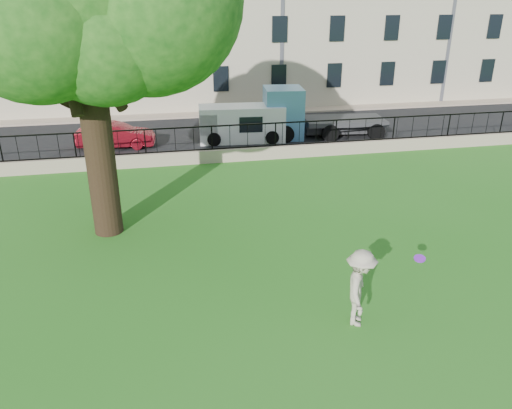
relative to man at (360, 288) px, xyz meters
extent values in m
plane|color=#27741B|center=(-1.78, 1.03, -0.95)|extent=(120.00, 120.00, 0.00)
cube|color=tan|center=(-1.78, 13.03, -0.65)|extent=(50.00, 0.40, 0.60)
cube|color=black|center=(-1.78, 13.03, -0.32)|extent=(50.00, 0.05, 0.06)
cube|color=black|center=(-1.78, 13.03, 0.75)|extent=(50.00, 0.05, 0.06)
cube|color=black|center=(-1.78, 17.73, -0.95)|extent=(60.00, 9.00, 0.01)
cube|color=tan|center=(-1.78, 22.93, -0.89)|extent=(60.00, 1.40, 0.12)
cube|color=beige|center=(-1.78, 28.63, 5.55)|extent=(56.00, 10.00, 13.00)
cylinder|color=black|center=(-6.05, 6.34, 1.54)|extent=(0.91, 0.91, 4.98)
imported|color=#BBAD97|center=(0.00, 0.00, 0.00)|extent=(1.15, 1.41, 1.90)
cylinder|color=purple|center=(1.48, 0.10, 0.55)|extent=(0.29, 0.28, 0.12)
imported|color=maroon|center=(-6.28, 16.43, -0.31)|extent=(3.97, 1.69, 1.27)
cube|color=white|center=(0.22, 16.43, -0.02)|extent=(4.58, 2.10, 1.87)
cube|color=#518BBE|center=(4.72, 16.43, 0.39)|extent=(6.61, 2.99, 2.68)
camera|label=1|loc=(-4.35, -9.14, 6.20)|focal=35.00mm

